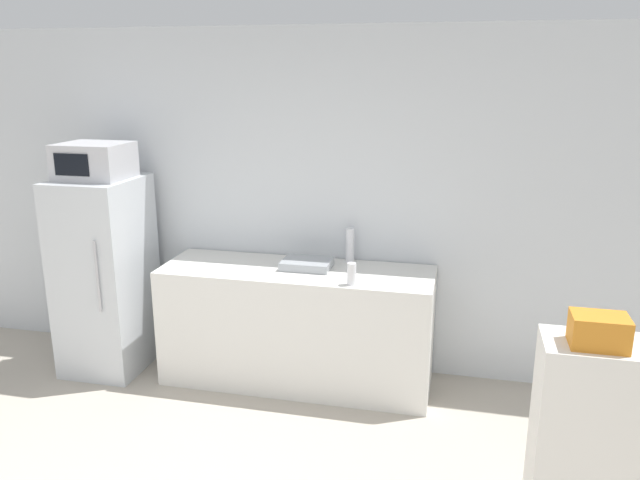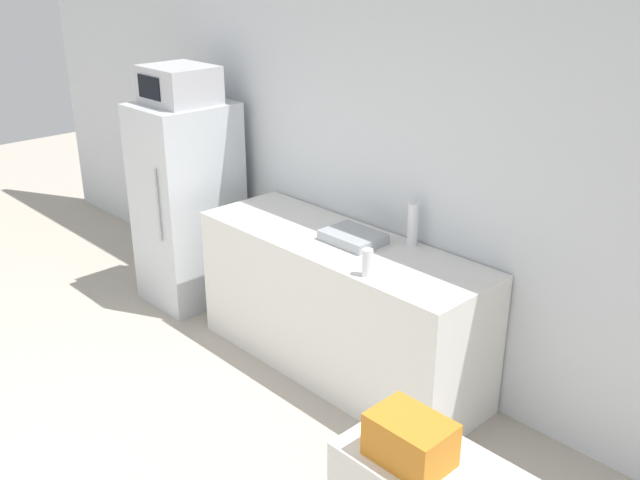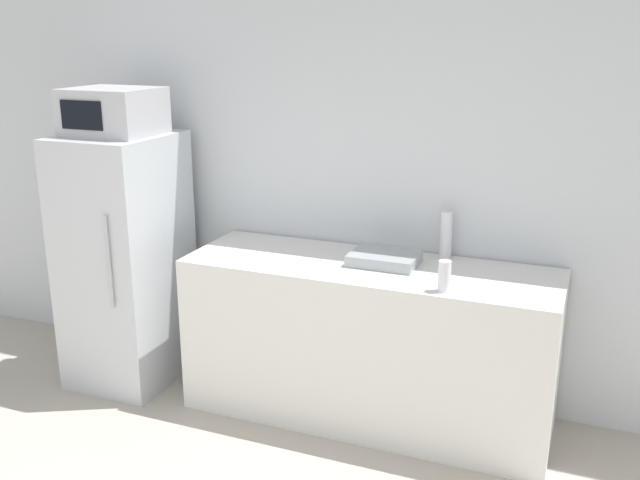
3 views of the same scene
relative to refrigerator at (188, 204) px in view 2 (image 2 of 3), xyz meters
The scene contains 8 objects.
wall_back 1.48m from the refrigerator, 19.24° to the left, with size 8.00×0.06×2.60m, color silver.
refrigerator is the anchor object (origin of this frame).
microwave 0.89m from the refrigerator, 106.74° to the right, with size 0.49×0.43×0.26m.
counter 1.54m from the refrigerator, ahead, with size 1.99×0.65×0.89m, color silver.
sink_basin 1.59m from the refrigerator, ahead, with size 0.36×0.26×0.06m, color #9EA3A8.
bottle_tall 1.91m from the refrigerator, 10.47° to the left, with size 0.06×0.06×0.26m, color silver.
bottle_short 1.98m from the refrigerator, ahead, with size 0.06×0.06×0.15m, color silver.
basket 3.58m from the refrigerator, 23.08° to the right, with size 0.24×0.17×0.14m, color orange.
Camera 2 is at (3.00, -0.47, 2.53)m, focal length 40.00 mm.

